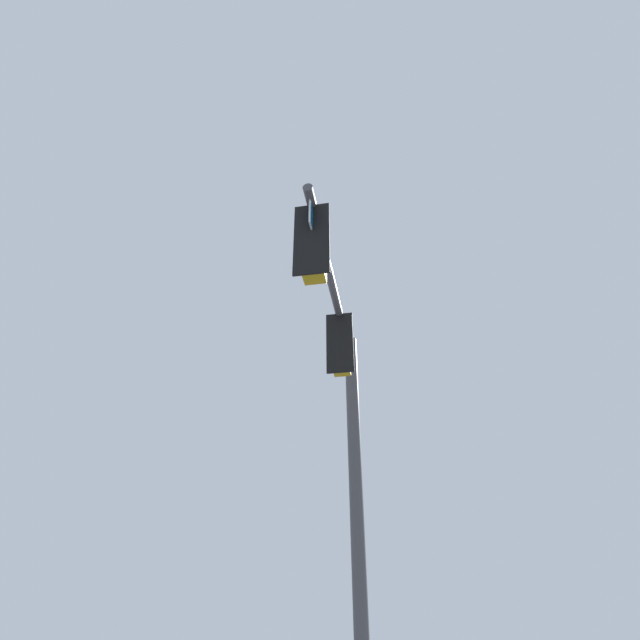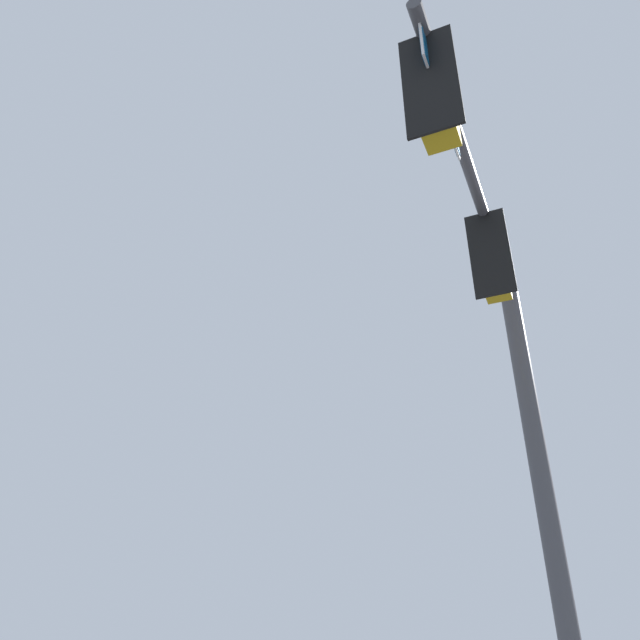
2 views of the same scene
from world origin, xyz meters
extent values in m
cylinder|color=#47474C|center=(-6.01, -6.77, 3.71)|extent=(0.28, 0.28, 7.42)
cylinder|color=#47474C|center=(-3.30, -6.62, 6.82)|extent=(5.42, 0.45, 0.15)
cube|color=black|center=(-3.92, -6.65, 6.15)|extent=(0.06, 0.52, 1.30)
cube|color=#B79314|center=(-4.11, -6.66, 6.15)|extent=(0.38, 0.34, 1.10)
cylinder|color=#B79314|center=(-4.11, -6.66, 6.76)|extent=(0.04, 0.04, 0.12)
cylinder|color=red|center=(-4.31, -6.67, 6.48)|extent=(0.04, 0.22, 0.22)
cylinder|color=#392D05|center=(-4.31, -6.67, 6.15)|extent=(0.04, 0.22, 0.22)
cylinder|color=black|center=(-4.31, -6.67, 5.82)|extent=(0.04, 0.22, 0.22)
cube|color=black|center=(-0.95, -6.49, 6.15)|extent=(0.06, 0.52, 1.30)
cube|color=#B79314|center=(-1.14, -6.50, 6.15)|extent=(0.38, 0.34, 1.10)
cylinder|color=#B79314|center=(-1.14, -6.50, 6.76)|extent=(0.04, 0.04, 0.12)
cylinder|color=red|center=(-1.34, -6.51, 6.48)|extent=(0.04, 0.22, 0.22)
cylinder|color=#392D05|center=(-1.34, -6.51, 6.15)|extent=(0.04, 0.22, 0.22)
cylinder|color=black|center=(-1.34, -6.51, 5.82)|extent=(0.04, 0.22, 0.22)
cube|color=#0A4C7F|center=(-1.51, -6.52, 6.52)|extent=(1.42, 0.12, 0.39)
cube|color=white|center=(-1.51, -6.52, 6.52)|extent=(1.48, 0.11, 0.45)
camera|label=1|loc=(4.22, -5.18, 1.31)|focal=28.00mm
camera|label=2|loc=(3.01, -5.61, 1.41)|focal=35.00mm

